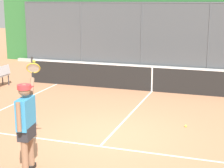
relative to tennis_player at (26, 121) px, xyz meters
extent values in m
plane|color=#B27551|center=(-0.90, -2.42, -1.07)|extent=(60.00, 60.00, 0.00)
cube|color=white|center=(-0.90, -1.67, -1.07)|extent=(6.14, 0.05, 0.01)
cube|color=white|center=(-0.90, -4.46, -1.07)|extent=(0.05, 5.60, 0.01)
cylinder|color=#474C51|center=(-2.53, -12.05, 0.56)|extent=(0.07, 0.07, 3.25)
cylinder|color=#474C51|center=(0.74, -12.05, 0.56)|extent=(0.07, 0.07, 3.25)
cylinder|color=#474C51|center=(4.00, -12.05, 0.56)|extent=(0.07, 0.07, 3.25)
cylinder|color=#474C51|center=(7.27, -12.05, 0.56)|extent=(0.07, 0.07, 3.25)
cylinder|color=#474C51|center=(-0.90, -12.05, 2.14)|extent=(16.32, 0.05, 0.05)
cube|color=#474C51|center=(-0.90, -12.05, 0.56)|extent=(16.32, 0.02, 3.25)
cube|color=#2D6B33|center=(-0.90, -12.70, 0.69)|extent=(19.32, 0.90, 3.53)
cube|color=#ADADA8|center=(-0.90, -11.87, -1.00)|extent=(17.32, 0.18, 0.15)
cylinder|color=#2D2D2D|center=(4.15, -7.26, -0.54)|extent=(0.09, 0.09, 1.07)
cube|color=black|center=(-0.90, -7.26, -0.62)|extent=(10.02, 0.02, 0.91)
cube|color=white|center=(-0.90, -7.26, -0.14)|extent=(10.02, 0.04, 0.05)
cube|color=white|center=(-0.90, -7.26, -0.62)|extent=(0.05, 0.04, 0.91)
cylinder|color=#8C664C|center=(-0.03, 0.16, -0.56)|extent=(0.13, 0.13, 0.83)
cube|color=black|center=(0.01, -0.12, -1.03)|extent=(0.15, 0.27, 0.09)
cylinder|color=#8C664C|center=(0.01, -0.12, -0.56)|extent=(0.13, 0.13, 0.83)
cube|color=#28282D|center=(-0.01, 0.02, -0.23)|extent=(0.28, 0.46, 0.26)
cube|color=#338CC6|center=(-0.01, 0.02, 0.15)|extent=(0.28, 0.54, 0.60)
cylinder|color=#8C664C|center=(-0.05, 0.33, 0.18)|extent=(0.08, 0.08, 0.55)
cylinder|color=#8C664C|center=(0.11, -0.45, 0.57)|extent=(0.24, 0.40, 0.31)
sphere|color=#8C664C|center=(-0.01, 0.02, 0.61)|extent=(0.23, 0.23, 0.23)
cylinder|color=red|center=(-0.01, 0.02, 0.67)|extent=(0.30, 0.30, 0.09)
cube|color=red|center=(0.01, -0.11, 0.64)|extent=(0.22, 0.23, 0.02)
cylinder|color=black|center=(0.22, -0.68, 0.74)|extent=(0.10, 0.17, 0.13)
torus|color=gold|center=(0.29, -0.85, 0.87)|extent=(0.34, 0.29, 0.26)
cylinder|color=silver|center=(0.29, -0.85, 0.87)|extent=(0.28, 0.23, 0.21)
sphere|color=#C1D138|center=(0.37, -1.01, 0.99)|extent=(0.07, 0.07, 0.07)
sphere|color=#D6E042|center=(-2.63, -3.66, -1.04)|extent=(0.07, 0.07, 0.07)
cylinder|color=#333338|center=(5.08, -6.48, -0.85)|extent=(0.04, 0.04, 0.44)
cylinder|color=#333338|center=(4.80, -6.48, -0.85)|extent=(0.04, 0.04, 0.44)
camera|label=1|loc=(-3.72, 5.90, 2.28)|focal=59.11mm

